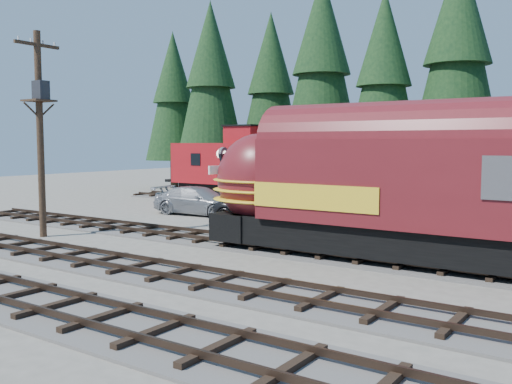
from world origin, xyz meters
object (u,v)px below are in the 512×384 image
Objects in this scene: pickup_truck_b at (199,201)px; caboose at (235,167)px; utility_pole at (40,120)px; pickup_truck_a at (270,209)px; depot at (427,173)px; locomotive at (392,193)px.

caboose is at bearing 14.79° from pickup_truck_b.
caboose reaches higher than pickup_truck_b.
utility_pole is at bearing 170.99° from pickup_truck_b.
pickup_truck_b is at bearing 84.92° from utility_pole.
pickup_truck_a is (8.46, -8.20, -1.76)m from caboose.
locomotive is (0.83, -6.50, -0.38)m from depot.
caboose is (-16.66, 7.50, -0.38)m from depot.
caboose is 1.69× the size of pickup_truck_a.
caboose is 1.06× the size of utility_pole.
pickup_truck_b is at bearing 155.50° from locomotive.
caboose is 7.90m from pickup_truck_b.
utility_pole reaches higher than locomotive.
utility_pole is at bearing 137.91° from pickup_truck_a.
caboose is at bearing 141.32° from locomotive.
pickup_truck_a is (-8.20, -0.70, -2.14)m from depot.
caboose reaches higher than pickup_truck_a.
locomotive is 10.87m from pickup_truck_a.
utility_pole reaches higher than pickup_truck_a.
locomotive is at bearing -38.68° from caboose.
locomotive is 16.16m from utility_pole.
pickup_truck_b reaches higher than pickup_truck_a.
depot is 2.19× the size of pickup_truck_b.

